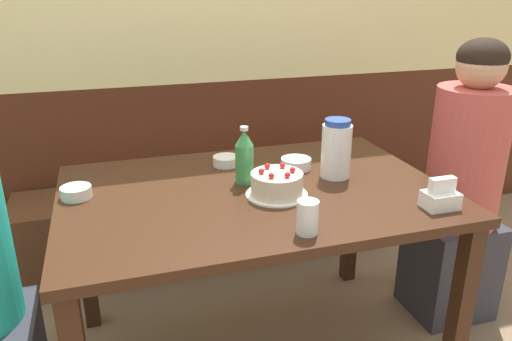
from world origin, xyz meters
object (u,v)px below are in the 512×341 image
(bench_seat, at_px, (209,220))
(bowl_soup_white, at_px, (296,164))
(water_pitcher, at_px, (336,149))
(bowl_side_dish, at_px, (226,161))
(person_teal_shirt, at_px, (461,195))
(soju_bottle, at_px, (244,156))
(napkin_holder, at_px, (440,197))
(bowl_rice_small, at_px, (76,192))
(glass_water_tall, at_px, (308,217))
(birthday_cake, at_px, (277,184))

(bench_seat, distance_m, bowl_soup_white, 0.90)
(water_pitcher, bearing_deg, bowl_side_dish, 146.81)
(person_teal_shirt, bearing_deg, soju_bottle, -2.28)
(bench_seat, relative_size, napkin_holder, 17.69)
(bowl_rice_small, bearing_deg, person_teal_shirt, -2.71)
(bowl_rice_small, height_order, person_teal_shirt, person_teal_shirt)
(water_pitcher, relative_size, napkin_holder, 2.02)
(bench_seat, distance_m, glass_water_tall, 1.32)
(bowl_rice_small, relative_size, bowl_side_dish, 0.99)
(bowl_side_dish, bearing_deg, bench_seat, 86.48)
(glass_water_tall, bearing_deg, person_teal_shirt, 24.29)
(birthday_cake, height_order, bowl_soup_white, birthday_cake)
(birthday_cake, height_order, person_teal_shirt, person_teal_shirt)
(birthday_cake, relative_size, person_teal_shirt, 0.18)
(soju_bottle, bearing_deg, bowl_rice_small, 176.60)
(water_pitcher, relative_size, bowl_soup_white, 1.87)
(soju_bottle, distance_m, napkin_holder, 0.68)
(napkin_holder, relative_size, bowl_rice_small, 1.07)
(napkin_holder, distance_m, bowl_soup_white, 0.57)
(napkin_holder, relative_size, bowl_soup_white, 0.93)
(soju_bottle, relative_size, bowl_rice_small, 2.05)
(soju_bottle, relative_size, napkin_holder, 1.93)
(water_pitcher, distance_m, person_teal_shirt, 0.66)
(birthday_cake, relative_size, soju_bottle, 1.02)
(bench_seat, distance_m, person_teal_shirt, 1.28)
(bench_seat, height_order, bowl_soup_white, bowl_soup_white)
(water_pitcher, bearing_deg, bench_seat, 112.42)
(glass_water_tall, xyz_separation_m, person_teal_shirt, (0.88, 0.40, -0.21))
(bowl_rice_small, bearing_deg, bowl_side_dish, 15.89)
(water_pitcher, distance_m, bowl_soup_white, 0.18)
(bowl_side_dish, bearing_deg, birthday_cake, -74.70)
(napkin_holder, bearing_deg, water_pitcher, 119.48)
(glass_water_tall, bearing_deg, bowl_rice_small, 144.26)
(bench_seat, xyz_separation_m, bowl_rice_small, (-0.60, -0.72, 0.54))
(bench_seat, distance_m, bowl_rice_small, 1.08)
(water_pitcher, xyz_separation_m, glass_water_tall, (-0.28, -0.39, -0.06))
(glass_water_tall, relative_size, person_teal_shirt, 0.08)
(napkin_holder, bearing_deg, bench_seat, 114.69)
(glass_water_tall, bearing_deg, bench_seat, 92.53)
(napkin_holder, distance_m, bowl_side_dish, 0.82)
(birthday_cake, xyz_separation_m, bowl_rice_small, (-0.66, 0.18, -0.02))
(bowl_soup_white, height_order, bowl_rice_small, bowl_soup_white)
(bench_seat, height_order, napkin_holder, napkin_holder)
(water_pitcher, height_order, bowl_soup_white, water_pitcher)
(bowl_rice_small, bearing_deg, soju_bottle, -3.40)
(bench_seat, height_order, bowl_rice_small, bowl_rice_small)
(water_pitcher, relative_size, glass_water_tall, 2.16)
(soju_bottle, height_order, bowl_side_dish, soju_bottle)
(bench_seat, height_order, person_teal_shirt, person_teal_shirt)
(bowl_rice_small, distance_m, person_teal_shirt, 1.54)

